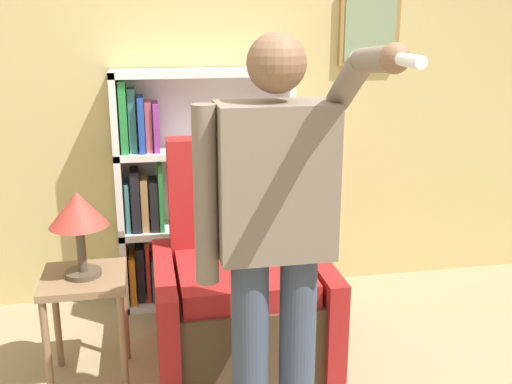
{
  "coord_description": "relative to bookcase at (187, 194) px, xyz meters",
  "views": [
    {
      "loc": [
        -0.35,
        -1.8,
        1.81
      ],
      "look_at": [
        0.13,
        0.68,
        1.07
      ],
      "focal_mm": 42.0,
      "sensor_mm": 36.0,
      "label": 1
    }
  ],
  "objects": [
    {
      "name": "wall_back",
      "position": [
        0.1,
        0.16,
        0.67
      ],
      "size": [
        8.0,
        0.11,
        2.8
      ],
      "color": "tan",
      "rests_on": "ground_plane"
    },
    {
      "name": "bookcase",
      "position": [
        0.0,
        0.0,
        0.0
      ],
      "size": [
        1.1,
        0.28,
        1.51
      ],
      "color": "white",
      "rests_on": "ground_plane"
    },
    {
      "name": "armchair",
      "position": [
        0.22,
        -0.75,
        -0.36
      ],
      "size": [
        0.91,
        0.82,
        1.19
      ],
      "color": "#4C3823",
      "rests_on": "ground_plane"
    },
    {
      "name": "person_standing",
      "position": [
        0.22,
        -1.56,
        0.28
      ],
      "size": [
        0.59,
        0.78,
        1.76
      ],
      "color": "#384256",
      "rests_on": "ground_plane"
    },
    {
      "name": "side_table",
      "position": [
        -0.58,
        -0.85,
        -0.26
      ],
      "size": [
        0.41,
        0.41,
        0.59
      ],
      "color": "#846647",
      "rests_on": "ground_plane"
    },
    {
      "name": "table_lamp",
      "position": [
        -0.58,
        -0.85,
        0.18
      ],
      "size": [
        0.28,
        0.28,
        0.43
      ],
      "color": "#4C4233",
      "rests_on": "side_table"
    }
  ]
}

